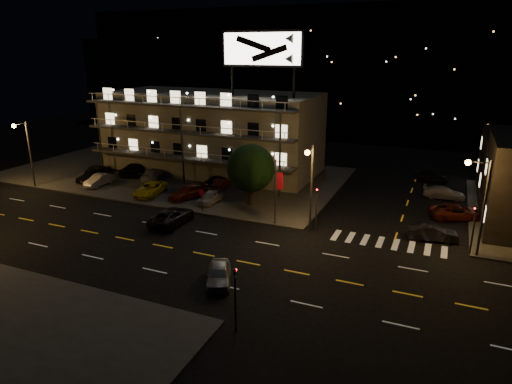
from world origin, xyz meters
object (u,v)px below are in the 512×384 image
at_px(tree, 250,169).
at_px(lot_car_7, 154,174).
at_px(lot_car_4, 210,197).
at_px(road_car_west, 172,216).
at_px(lot_car_2, 150,189).
at_px(side_car_0, 433,233).
at_px(road_car_east, 219,274).

distance_m(tree, lot_car_7, 15.96).
relative_size(lot_car_4, road_car_west, 0.70).
xyz_separation_m(lot_car_2, side_car_0, (30.20, -0.62, -0.15)).
xyz_separation_m(lot_car_7, road_car_west, (10.31, -11.64, -0.13)).
bearing_deg(tree, lot_car_4, -164.96).
height_order(tree, lot_car_2, tree).
height_order(lot_car_4, lot_car_7, lot_car_7).
height_order(side_car_0, road_car_west, road_car_west).
xyz_separation_m(lot_car_4, road_car_west, (-0.60, -6.51, -0.04)).
height_order(road_car_east, road_car_west, road_car_west).
xyz_separation_m(tree, road_car_west, (-4.82, -7.64, -3.29)).
distance_m(lot_car_7, side_car_0, 34.01).
xyz_separation_m(lot_car_4, road_car_east, (8.89, -14.95, -0.10)).
bearing_deg(side_car_0, lot_car_7, 70.76).
relative_size(lot_car_2, side_car_0, 1.19).
height_order(lot_car_2, road_car_east, lot_car_2).
height_order(lot_car_2, lot_car_4, lot_car_2).
height_order(tree, lot_car_4, tree).
relative_size(lot_car_2, lot_car_7, 0.99).
relative_size(lot_car_7, road_car_east, 1.23).
bearing_deg(road_car_east, road_car_west, 113.93).
bearing_deg(tree, lot_car_2, -173.44).
height_order(lot_car_2, side_car_0, lot_car_2).
xyz_separation_m(tree, road_car_east, (4.67, -16.08, -3.34)).
bearing_deg(road_car_west, tree, -122.54).
distance_m(tree, lot_car_4, 5.44).
height_order(lot_car_2, lot_car_7, lot_car_7).
bearing_deg(lot_car_4, road_car_east, -55.36).
bearing_deg(side_car_0, road_car_west, 94.61).
bearing_deg(road_car_west, side_car_0, -166.56).
xyz_separation_m(lot_car_2, road_car_west, (7.03, -6.28, -0.09)).
distance_m(tree, lot_car_2, 12.35).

